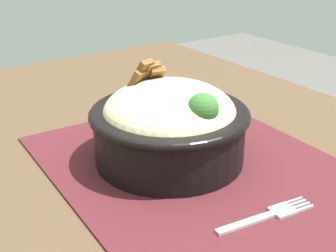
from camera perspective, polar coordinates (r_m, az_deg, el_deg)
table at (r=0.62m, az=3.87°, el=-11.95°), size 1.28×0.80×0.73m
placemat at (r=0.61m, az=4.24°, el=-5.57°), size 0.47×0.37×0.00m
bowl at (r=0.61m, az=0.02°, el=0.30°), size 0.21×0.21×0.13m
fork at (r=0.53m, az=12.51°, el=-10.81°), size 0.03×0.13×0.00m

